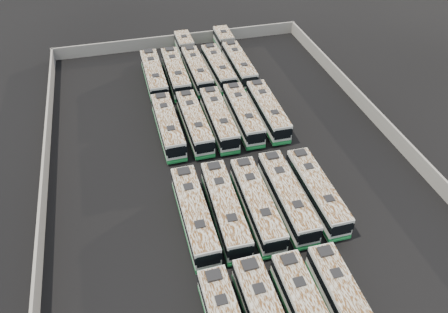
# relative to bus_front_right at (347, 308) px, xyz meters

# --- Properties ---
(ground) EXTENTS (140.00, 140.00, 0.00)m
(ground) POSITION_rel_bus_front_right_xyz_m (-4.10, 21.69, -1.76)
(ground) COLOR black
(ground) RESTS_ON ground
(perimeter_wall) EXTENTS (45.20, 73.20, 2.20)m
(perimeter_wall) POSITION_rel_bus_front_right_xyz_m (-4.10, 21.69, -0.66)
(perimeter_wall) COLOR gray
(perimeter_wall) RESTS_ON ground
(bus_front_right) EXTENTS (2.72, 12.23, 3.44)m
(bus_front_right) POSITION_rel_bus_front_right_xyz_m (0.00, 0.00, 0.00)
(bus_front_right) COLOR silver
(bus_front_right) RESTS_ON ground
(bus_midfront_far_left) EXTENTS (2.78, 12.73, 3.58)m
(bus_midfront_far_left) POSITION_rel_bus_front_right_xyz_m (-10.56, 14.06, 0.07)
(bus_midfront_far_left) COLOR silver
(bus_midfront_far_left) RESTS_ON ground
(bus_midfront_left) EXTENTS (2.95, 12.75, 3.58)m
(bus_midfront_left) POSITION_rel_bus_front_right_xyz_m (-7.19, 14.08, 0.07)
(bus_midfront_left) COLOR silver
(bus_midfront_left) RESTS_ON ground
(bus_midfront_center) EXTENTS (2.85, 12.63, 3.55)m
(bus_midfront_center) POSITION_rel_bus_front_right_xyz_m (-3.66, 13.91, 0.06)
(bus_midfront_center) COLOR silver
(bus_midfront_center) RESTS_ON ground
(bus_midfront_right) EXTENTS (2.80, 12.69, 3.57)m
(bus_midfront_right) POSITION_rel_bus_front_right_xyz_m (-0.09, 14.10, 0.07)
(bus_midfront_right) COLOR silver
(bus_midfront_right) RESTS_ON ground
(bus_midfront_far_right) EXTENTS (2.60, 12.25, 3.45)m
(bus_midfront_far_right) POSITION_rel_bus_front_right_xyz_m (3.46, 14.04, 0.01)
(bus_midfront_far_right) COLOR silver
(bus_midfront_far_right) RESTS_ON ground
(bus_midback_far_left) EXTENTS (2.78, 12.53, 3.52)m
(bus_midback_far_left) POSITION_rel_bus_front_right_xyz_m (-10.63, 30.77, 0.04)
(bus_midback_far_left) COLOR silver
(bus_midback_far_left) RESTS_ON ground
(bus_midback_left) EXTENTS (2.78, 12.44, 3.50)m
(bus_midback_left) POSITION_rel_bus_front_right_xyz_m (-7.05, 30.60, 0.03)
(bus_midback_left) COLOR silver
(bus_midback_left) RESTS_ON ground
(bus_midback_center) EXTENTS (2.77, 12.54, 3.53)m
(bus_midback_center) POSITION_rel_bus_front_right_xyz_m (-3.63, 30.57, 0.05)
(bus_midback_center) COLOR silver
(bus_midback_center) RESTS_ON ground
(bus_midback_right) EXTENTS (2.83, 12.52, 3.52)m
(bus_midback_right) POSITION_rel_bus_front_right_xyz_m (-0.08, 30.82, 0.04)
(bus_midback_right) COLOR silver
(bus_midback_right) RESTS_ON ground
(bus_midback_far_right) EXTENTS (2.82, 12.45, 3.50)m
(bus_midback_far_right) POSITION_rel_bus_front_right_xyz_m (3.52, 30.78, 0.03)
(bus_midback_far_right) COLOR silver
(bus_midback_far_right) RESTS_ON ground
(bus_back_far_left) EXTENTS (2.71, 12.81, 3.61)m
(bus_back_far_left) POSITION_rel_bus_front_right_xyz_m (-10.57, 44.66, 0.09)
(bus_back_far_left) COLOR silver
(bus_back_far_left) RESTS_ON ground
(bus_back_left) EXTENTS (2.77, 12.79, 3.60)m
(bus_back_left) POSITION_rel_bus_front_right_xyz_m (-7.12, 44.56, 0.08)
(bus_back_left) COLOR silver
(bus_back_left) RESTS_ON ground
(bus_back_center) EXTENTS (2.80, 19.08, 3.46)m
(bus_back_center) POSITION_rel_bus_front_right_xyz_m (-3.68, 47.90, 0.01)
(bus_back_center) COLOR silver
(bus_back_center) RESTS_ON ground
(bus_back_right) EXTENTS (2.88, 12.30, 3.45)m
(bus_back_right) POSITION_rel_bus_front_right_xyz_m (-0.12, 44.65, 0.01)
(bus_back_right) COLOR silver
(bus_back_right) RESTS_ON ground
(bus_back_far_right) EXTENTS (2.72, 19.17, 3.47)m
(bus_back_far_right) POSITION_rel_bus_front_right_xyz_m (3.46, 47.97, 0.02)
(bus_back_far_right) COLOR silver
(bus_back_far_right) RESTS_ON ground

